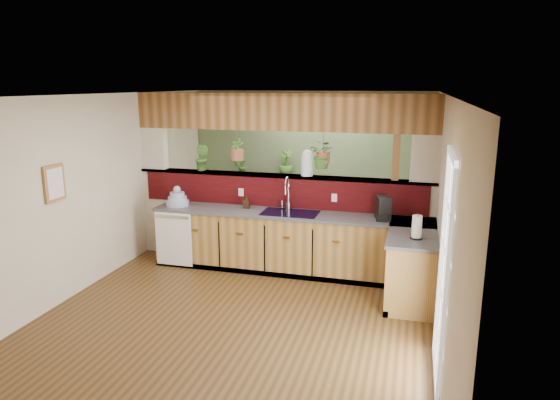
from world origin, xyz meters
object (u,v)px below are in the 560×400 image
(faucet, at_px, (287,192))
(soap_dispenser, at_px, (246,202))
(paper_towel, at_px, (417,228))
(shelving_console, at_px, (273,201))
(coffee_maker, at_px, (383,209))
(glass_jar, at_px, (307,163))
(dish_stack, at_px, (177,199))

(faucet, relative_size, soap_dispenser, 2.54)
(faucet, height_order, paper_towel, faucet)
(soap_dispenser, height_order, shelving_console, soap_dispenser)
(coffee_maker, xyz_separation_m, paper_towel, (0.46, -0.78, -0.01))
(glass_jar, distance_m, shelving_console, 2.44)
(soap_dispenser, bearing_deg, glass_jar, 17.61)
(dish_stack, relative_size, soap_dispenser, 1.76)
(dish_stack, xyz_separation_m, soap_dispenser, (1.08, 0.12, 0.00))
(dish_stack, xyz_separation_m, shelving_console, (0.86, 2.30, -0.50))
(paper_towel, height_order, glass_jar, glass_jar)
(soap_dispenser, xyz_separation_m, coffee_maker, (2.03, -0.11, 0.05))
(coffee_maker, xyz_separation_m, glass_jar, (-1.16, 0.39, 0.54))
(faucet, xyz_separation_m, dish_stack, (-1.70, -0.18, -0.18))
(shelving_console, bearing_deg, paper_towel, -49.92)
(soap_dispenser, xyz_separation_m, paper_towel, (2.48, -0.89, 0.04))
(dish_stack, bearing_deg, faucet, 5.90)
(paper_towel, xyz_separation_m, glass_jar, (-1.61, 1.17, 0.54))
(dish_stack, bearing_deg, shelving_console, 69.51)
(coffee_maker, bearing_deg, shelving_console, 118.14)
(dish_stack, xyz_separation_m, paper_towel, (3.56, -0.77, 0.04))
(faucet, relative_size, dish_stack, 1.44)
(dish_stack, relative_size, paper_towel, 1.14)
(paper_towel, bearing_deg, faucet, 153.06)
(faucet, bearing_deg, paper_towel, -26.94)
(coffee_maker, distance_m, glass_jar, 1.33)
(paper_towel, xyz_separation_m, shelving_console, (-2.70, 3.07, -0.54))
(soap_dispenser, bearing_deg, paper_towel, -19.81)
(faucet, bearing_deg, coffee_maker, -6.75)
(faucet, relative_size, shelving_console, 0.33)
(soap_dispenser, xyz_separation_m, shelving_console, (-0.22, 2.18, -0.50))
(soap_dispenser, relative_size, glass_jar, 0.52)
(shelving_console, bearing_deg, dish_stack, -111.76)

